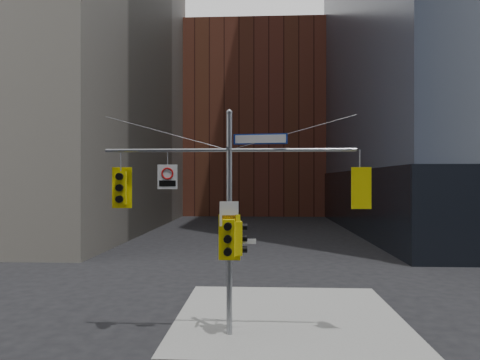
# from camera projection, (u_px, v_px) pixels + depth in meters

# --- Properties ---
(sidewalk_corner) EXTENTS (8.00, 8.00, 0.15)m
(sidewalk_corner) POSITION_uv_depth(u_px,v_px,m) (288.00, 317.00, 15.48)
(sidewalk_corner) COLOR gray
(sidewalk_corner) RESTS_ON ground
(brick_midrise) EXTENTS (26.00, 20.00, 28.00)m
(brick_midrise) POSITION_uv_depth(u_px,v_px,m) (255.00, 125.00, 69.53)
(brick_midrise) COLOR brown
(brick_midrise) RESTS_ON ground
(signal_assembly) EXTENTS (8.00, 0.80, 7.30)m
(signal_assembly) POSITION_uv_depth(u_px,v_px,m) (229.00, 200.00, 13.58)
(signal_assembly) COLOR gray
(signal_assembly) RESTS_ON ground
(traffic_light_west_arm) EXTENTS (0.64, 0.54, 1.34)m
(traffic_light_west_arm) POSITION_uv_depth(u_px,v_px,m) (121.00, 188.00, 13.76)
(traffic_light_west_arm) COLOR yellow
(traffic_light_west_arm) RESTS_ON ground
(traffic_light_east_arm) EXTENTS (0.62, 0.49, 1.29)m
(traffic_light_east_arm) POSITION_uv_depth(u_px,v_px,m) (360.00, 188.00, 13.38)
(traffic_light_east_arm) COLOR yellow
(traffic_light_east_arm) RESTS_ON ground
(traffic_light_pole_side) EXTENTS (0.44, 0.38, 1.07)m
(traffic_light_pole_side) POSITION_uv_depth(u_px,v_px,m) (240.00, 238.00, 13.57)
(traffic_light_pole_side) COLOR yellow
(traffic_light_pole_side) RESTS_ON ground
(traffic_light_pole_front) EXTENTS (0.69, 0.55, 1.44)m
(traffic_light_pole_front) POSITION_uv_depth(u_px,v_px,m) (229.00, 238.00, 13.31)
(traffic_light_pole_front) COLOR yellow
(traffic_light_pole_front) RESTS_ON ground
(street_sign_blade) EXTENTS (1.71, 0.26, 0.33)m
(street_sign_blade) POSITION_uv_depth(u_px,v_px,m) (260.00, 139.00, 13.53)
(street_sign_blade) COLOR #102E95
(street_sign_blade) RESTS_ON ground
(regulatory_sign_arm) EXTENTS (0.63, 0.12, 0.79)m
(regulatory_sign_arm) POSITION_uv_depth(u_px,v_px,m) (167.00, 176.00, 13.66)
(regulatory_sign_arm) COLOR silver
(regulatory_sign_arm) RESTS_ON ground
(regulatory_sign_pole) EXTENTS (0.60, 0.11, 0.78)m
(regulatory_sign_pole) POSITION_uv_depth(u_px,v_px,m) (229.00, 214.00, 13.46)
(regulatory_sign_pole) COLOR silver
(regulatory_sign_pole) RESTS_ON ground
(street_blade_ew) EXTENTS (0.80, 0.09, 0.16)m
(street_blade_ew) POSITION_uv_depth(u_px,v_px,m) (243.00, 241.00, 13.56)
(street_blade_ew) COLOR silver
(street_blade_ew) RESTS_ON ground
(street_blade_ns) EXTENTS (0.04, 0.82, 0.16)m
(street_blade_ns) POSITION_uv_depth(u_px,v_px,m) (230.00, 249.00, 14.03)
(street_blade_ns) COLOR #145926
(street_blade_ns) RESTS_ON ground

